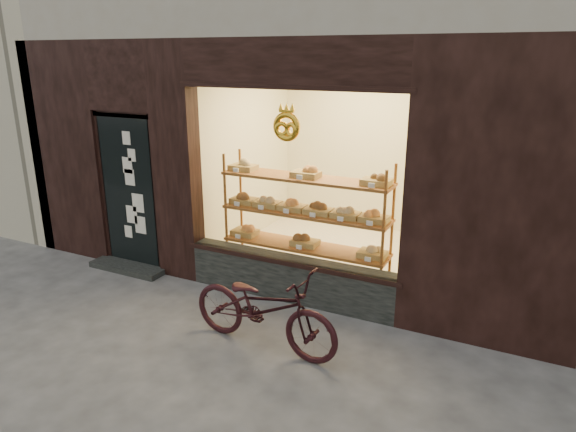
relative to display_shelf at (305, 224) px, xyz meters
The scene contains 3 objects.
ground 2.73m from the display_shelf, 100.01° to the right, with size 90.00×90.00×0.00m, color #464647.
display_shelf is the anchor object (origin of this frame).
bicycle 1.61m from the display_shelf, 81.09° to the right, with size 0.59×1.69×0.89m, color black.
Camera 1 is at (3.01, -3.09, 2.92)m, focal length 32.00 mm.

